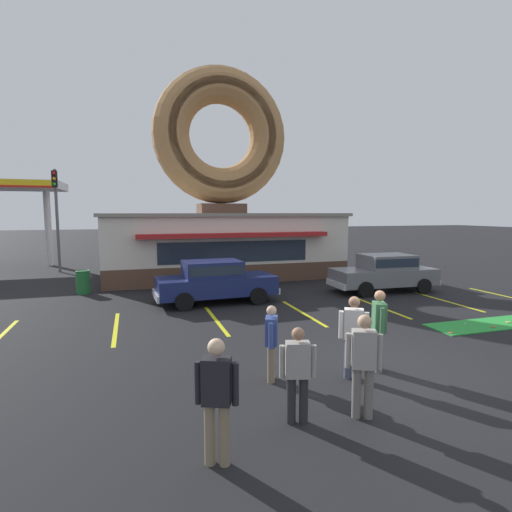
# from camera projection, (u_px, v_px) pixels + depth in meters

# --- Properties ---
(ground_plane) EXTENTS (160.00, 160.00, 0.00)m
(ground_plane) POSITION_uv_depth(u_px,v_px,m) (385.00, 368.00, 8.72)
(ground_plane) COLOR black
(donut_shop_building) EXTENTS (12.30, 6.75, 10.96)m
(donut_shop_building) POSITION_uv_depth(u_px,v_px,m) (221.00, 206.00, 21.38)
(donut_shop_building) COLOR brown
(donut_shop_building) RESTS_ON ground
(putting_mat) EXTENTS (4.18, 1.19, 0.03)m
(putting_mat) POSITION_uv_depth(u_px,v_px,m) (492.00, 324.00, 12.14)
(putting_mat) COLOR green
(putting_mat) RESTS_ON ground
(mini_donut_mid_left) EXTENTS (0.13, 0.13, 0.04)m
(mini_donut_mid_left) POSITION_uv_depth(u_px,v_px,m) (493.00, 327.00, 11.73)
(mini_donut_mid_left) COLOR #A5724C
(mini_donut_mid_left) RESTS_ON putting_mat
(mini_donut_mid_centre) EXTENTS (0.13, 0.13, 0.04)m
(mini_donut_mid_centre) POSITION_uv_depth(u_px,v_px,m) (508.00, 322.00, 12.23)
(mini_donut_mid_centre) COLOR #E5C666
(mini_donut_mid_centre) RESTS_ON putting_mat
(mini_donut_mid_right) EXTENTS (0.13, 0.13, 0.04)m
(mini_donut_mid_right) POSITION_uv_depth(u_px,v_px,m) (451.00, 333.00, 11.15)
(mini_donut_mid_right) COLOR #D17F47
(mini_donut_mid_right) RESTS_ON putting_mat
(golf_ball) EXTENTS (0.04, 0.04, 0.04)m
(golf_ball) POSITION_uv_depth(u_px,v_px,m) (465.00, 323.00, 12.07)
(golf_ball) COLOR white
(golf_ball) RESTS_ON putting_mat
(car_navy) EXTENTS (4.63, 2.14, 1.60)m
(car_navy) POSITION_uv_depth(u_px,v_px,m) (215.00, 280.00, 15.00)
(car_navy) COLOR navy
(car_navy) RESTS_ON ground
(car_grey) EXTENTS (4.62, 2.11, 1.60)m
(car_grey) POSITION_uv_depth(u_px,v_px,m) (384.00, 271.00, 17.14)
(car_grey) COLOR slate
(car_grey) RESTS_ON ground
(pedestrian_blue_sweater_man) EXTENTS (0.58, 0.33, 1.59)m
(pedestrian_blue_sweater_man) POSITION_uv_depth(u_px,v_px,m) (298.00, 371.00, 6.37)
(pedestrian_blue_sweater_man) COLOR #232328
(pedestrian_blue_sweater_man) RESTS_ON ground
(pedestrian_hooded_kid) EXTENTS (0.53, 0.40, 1.72)m
(pedestrian_hooded_kid) POSITION_uv_depth(u_px,v_px,m) (353.00, 333.00, 8.08)
(pedestrian_hooded_kid) COLOR #474C66
(pedestrian_hooded_kid) RESTS_ON ground
(pedestrian_leather_jacket_man) EXTENTS (0.36, 0.56, 1.75)m
(pedestrian_leather_jacket_man) POSITION_uv_depth(u_px,v_px,m) (379.00, 326.00, 8.52)
(pedestrian_leather_jacket_man) COLOR slate
(pedestrian_leather_jacket_man) RESTS_ON ground
(pedestrian_clipboard_woman) EXTENTS (0.37, 0.56, 1.55)m
(pedestrian_clipboard_woman) POSITION_uv_depth(u_px,v_px,m) (271.00, 340.00, 8.02)
(pedestrian_clipboard_woman) COLOR #7F7056
(pedestrian_clipboard_woman) RESTS_ON ground
(pedestrian_beanie_man) EXTENTS (0.56, 0.37, 1.75)m
(pedestrian_beanie_man) POSITION_uv_depth(u_px,v_px,m) (217.00, 395.00, 5.30)
(pedestrian_beanie_man) COLOR #7F7056
(pedestrian_beanie_man) RESTS_ON ground
(pedestrian_crossing_woman) EXTENTS (0.55, 0.37, 1.75)m
(pedestrian_crossing_woman) POSITION_uv_depth(u_px,v_px,m) (363.00, 361.00, 6.53)
(pedestrian_crossing_woman) COLOR slate
(pedestrian_crossing_woman) RESTS_ON ground
(trash_bin) EXTENTS (0.57, 0.57, 0.97)m
(trash_bin) POSITION_uv_depth(u_px,v_px,m) (83.00, 282.00, 16.74)
(trash_bin) COLOR #1E662D
(trash_bin) RESTS_ON ground
(traffic_light_pole) EXTENTS (0.28, 0.47, 5.80)m
(traffic_light_pole) POSITION_uv_depth(u_px,v_px,m) (56.00, 207.00, 22.38)
(traffic_light_pole) COLOR #595B60
(traffic_light_pole) RESTS_ON ground
(parking_stripe_left) EXTENTS (0.12, 3.60, 0.01)m
(parking_stripe_left) POSITION_uv_depth(u_px,v_px,m) (116.00, 328.00, 11.76)
(parking_stripe_left) COLOR yellow
(parking_stripe_left) RESTS_ON ground
(parking_stripe_mid_left) EXTENTS (0.12, 3.60, 0.01)m
(parking_stripe_mid_left) POSITION_uv_depth(u_px,v_px,m) (216.00, 320.00, 12.65)
(parking_stripe_mid_left) COLOR yellow
(parking_stripe_mid_left) RESTS_ON ground
(parking_stripe_centre) EXTENTS (0.12, 3.60, 0.01)m
(parking_stripe_centre) POSITION_uv_depth(u_px,v_px,m) (303.00, 313.00, 13.54)
(parking_stripe_centre) COLOR yellow
(parking_stripe_centre) RESTS_ON ground
(parking_stripe_mid_right) EXTENTS (0.12, 3.60, 0.01)m
(parking_stripe_mid_right) POSITION_uv_depth(u_px,v_px,m) (379.00, 307.00, 14.43)
(parking_stripe_mid_right) COLOR yellow
(parking_stripe_mid_right) RESTS_ON ground
(parking_stripe_right) EXTENTS (0.12, 3.60, 0.01)m
(parking_stripe_right) POSITION_uv_depth(u_px,v_px,m) (446.00, 301.00, 15.32)
(parking_stripe_right) COLOR yellow
(parking_stripe_right) RESTS_ON ground
(parking_stripe_far_right) EXTENTS (0.12, 3.60, 0.01)m
(parking_stripe_far_right) POSITION_uv_depth(u_px,v_px,m) (506.00, 296.00, 16.21)
(parking_stripe_far_right) COLOR yellow
(parking_stripe_far_right) RESTS_ON ground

